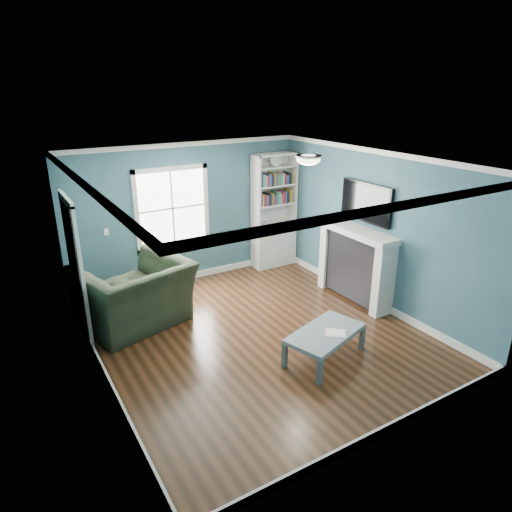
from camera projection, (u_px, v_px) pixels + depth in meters
floor at (258, 335)px, 6.88m from camera, size 5.00×5.00×0.00m
room_walls at (258, 236)px, 6.32m from camera, size 5.00×5.00×5.00m
trim at (258, 259)px, 6.44m from camera, size 4.50×5.00×2.60m
window at (172, 208)px, 8.21m from camera, size 1.40×0.06×1.50m
bookshelf at (274, 222)px, 9.25m from camera, size 0.90×0.35×2.31m
fireplace at (355, 265)px, 7.81m from camera, size 0.44×1.58×1.30m
tv at (366, 202)px, 7.49m from camera, size 0.06×1.10×0.65m
door at (75, 268)px, 6.55m from camera, size 0.12×0.98×2.17m
ceiling_fixture at (308, 159)px, 6.49m from camera, size 0.38×0.38×0.15m
light_switch at (106, 232)px, 7.72m from camera, size 0.08×0.01×0.12m
recliner at (133, 284)px, 6.97m from camera, size 1.77×1.38×1.36m
coffee_table at (325, 335)px, 6.18m from camera, size 1.27×0.93×0.41m
paper_sheet at (335, 333)px, 6.13m from camera, size 0.34×0.34×0.00m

